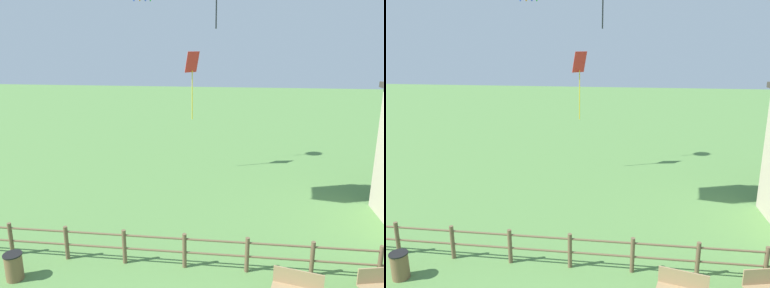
# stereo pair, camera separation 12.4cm
# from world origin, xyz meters

# --- Properties ---
(wooden_fence) EXTENTS (20.50, 0.14, 1.21)m
(wooden_fence) POSITION_xyz_m (-0.00, 5.03, 0.68)
(wooden_fence) COLOR brown
(wooden_fence) RESTS_ON ground_plane
(park_bench_near_fence) EXTENTS (1.46, 0.73, 0.99)m
(park_bench_near_fence) POSITION_xyz_m (3.42, 3.64, 0.52)
(park_bench_near_fence) COLOR #9E7F56
(park_bench_near_fence) RESTS_ON ground_plane
(park_bench_by_building) EXTENTS (1.46, 0.71, 0.99)m
(park_bench_by_building) POSITION_xyz_m (5.85, 4.08, 0.52)
(park_bench_by_building) COLOR #9E7F56
(park_bench_by_building) RESTS_ON ground_plane
(trash_bin) EXTENTS (0.58, 0.58, 0.88)m
(trash_bin) POSITION_xyz_m (-5.20, 3.71, 0.44)
(trash_bin) COLOR brown
(trash_bin) RESTS_ON ground_plane
(kite_red_diamond) EXTENTS (0.78, 0.82, 3.76)m
(kite_red_diamond) POSITION_xyz_m (-0.98, 14.96, 5.76)
(kite_red_diamond) COLOR red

